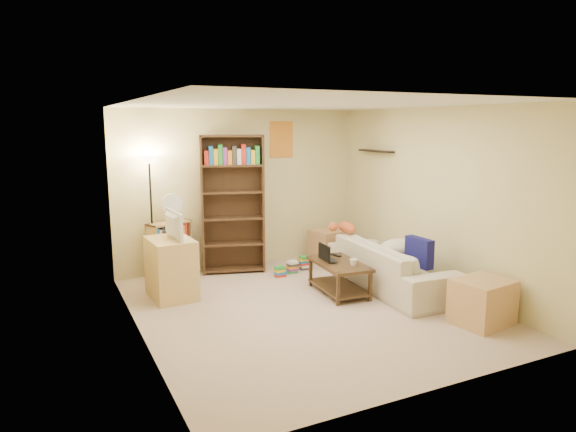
{
  "coord_description": "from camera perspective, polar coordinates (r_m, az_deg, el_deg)",
  "views": [
    {
      "loc": [
        -2.87,
        -5.39,
        2.27
      ],
      "look_at": [
        0.09,
        0.71,
        1.05
      ],
      "focal_mm": 32.0,
      "sensor_mm": 36.0,
      "label": 1
    }
  ],
  "objects": [
    {
      "name": "book_stacks",
      "position": [
        7.98,
        0.67,
        -5.63
      ],
      "size": [
        0.7,
        0.32,
        0.22
      ],
      "color": "red",
      "rests_on": "ground"
    },
    {
      "name": "floor_lamp",
      "position": [
        7.62,
        -15.09,
        3.78
      ],
      "size": [
        0.31,
        0.31,
        1.84
      ],
      "color": "black",
      "rests_on": "ground"
    },
    {
      "name": "room",
      "position": [
        6.15,
        2.11,
        4.15
      ],
      "size": [
        4.5,
        4.54,
        2.52
      ],
      "color": "#C9AE97",
      "rests_on": "ground"
    },
    {
      "name": "tv_remote",
      "position": [
        7.29,
        5.33,
        -4.34
      ],
      "size": [
        0.09,
        0.18,
        0.02
      ],
      "primitive_type": "cube",
      "rotation": [
        0.0,
        0.0,
        0.22
      ],
      "color": "black",
      "rests_on": "coffee_table"
    },
    {
      "name": "mug",
      "position": [
        6.8,
        7.25,
        -5.14
      ],
      "size": [
        0.11,
        0.11,
        0.09
      ],
      "primitive_type": "imported",
      "rotation": [
        0.0,
        0.0,
        -0.04
      ],
      "color": "white",
      "rests_on": "coffee_table"
    },
    {
      "name": "short_bookshelf",
      "position": [
        7.84,
        -12.97,
        -3.69
      ],
      "size": [
        0.71,
        0.51,
        0.84
      ],
      "rotation": [
        0.0,
        0.0,
        0.42
      ],
      "color": "tan",
      "rests_on": "ground"
    },
    {
      "name": "end_cabinet",
      "position": [
        6.36,
        20.79,
        -8.92
      ],
      "size": [
        0.69,
        0.6,
        0.52
      ],
      "primitive_type": "cube",
      "rotation": [
        0.0,
        0.0,
        0.14
      ],
      "color": "tan",
      "rests_on": "ground"
    },
    {
      "name": "television",
      "position": [
        6.83,
        -13.04,
        -1.0
      ],
      "size": [
        0.65,
        0.16,
        0.37
      ],
      "primitive_type": "imported",
      "rotation": [
        0.0,
        0.0,
        1.63
      ],
      "color": "black",
      "rests_on": "tv_stand"
    },
    {
      "name": "coffee_table",
      "position": [
        7.0,
        5.7,
        -6.34
      ],
      "size": [
        0.62,
        1.02,
        0.44
      ],
      "rotation": [
        0.0,
        0.0,
        -0.08
      ],
      "color": "#3F2A18",
      "rests_on": "ground"
    },
    {
      "name": "navy_pillow",
      "position": [
        6.93,
        14.36,
        -3.92
      ],
      "size": [
        0.14,
        0.43,
        0.38
      ],
      "primitive_type": "cube",
      "rotation": [
        0.0,
        0.0,
        1.61
      ],
      "color": "#141459",
      "rests_on": "sofa"
    },
    {
      "name": "sofa",
      "position": [
        7.32,
        11.36,
        -5.42
      ],
      "size": [
        2.32,
        1.15,
        0.65
      ],
      "primitive_type": "imported",
      "rotation": [
        0.0,
        0.0,
        1.51
      ],
      "color": "#BDB89C",
      "rests_on": "ground"
    },
    {
      "name": "tall_bookshelf",
      "position": [
        7.85,
        -6.18,
        1.68
      ],
      "size": [
        1.0,
        0.56,
        2.11
      ],
      "rotation": [
        0.0,
        0.0,
        -0.27
      ],
      "color": "#492F1C",
      "rests_on": "ground"
    },
    {
      "name": "side_table",
      "position": [
        8.55,
        4.33,
        -3.35
      ],
      "size": [
        0.56,
        0.56,
        0.54
      ],
      "primitive_type": "cube",
      "rotation": [
        0.0,
        0.0,
        0.2
      ],
      "color": "tan",
      "rests_on": "ground"
    },
    {
      "name": "tabby_cat",
      "position": [
        7.79,
        6.27,
        -1.25
      ],
      "size": [
        0.51,
        0.21,
        0.18
      ],
      "color": "#D2592C",
      "rests_on": "sofa"
    },
    {
      "name": "laptop",
      "position": [
        7.02,
        5.09,
        -4.9
      ],
      "size": [
        0.34,
        0.27,
        0.02
      ],
      "primitive_type": "imported",
      "rotation": [
        0.0,
        0.0,
        1.41
      ],
      "color": "black",
      "rests_on": "coffee_table"
    },
    {
      "name": "tv_stand",
      "position": [
        6.96,
        -12.85,
        -5.68
      ],
      "size": [
        0.57,
        0.77,
        0.79
      ],
      "primitive_type": "cube",
      "rotation": [
        0.0,
        0.0,
        0.06
      ],
      "color": "tan",
      "rests_on": "ground"
    },
    {
      "name": "laptop_screen",
      "position": [
        6.93,
        4.05,
        -4.06
      ],
      "size": [
        0.04,
        0.33,
        0.22
      ],
      "primitive_type": "cube",
      "rotation": [
        0.0,
        0.0,
        -0.08
      ],
      "color": "white",
      "rests_on": "laptop"
    },
    {
      "name": "cream_blanket",
      "position": [
        7.4,
        12.23,
        -3.46
      ],
      "size": [
        0.59,
        0.42,
        0.25
      ],
      "primitive_type": "ellipsoid",
      "color": "beige",
      "rests_on": "sofa"
    },
    {
      "name": "desk_fan",
      "position": [
        7.68,
        -12.75,
        1.02
      ],
      "size": [
        0.3,
        0.17,
        0.43
      ],
      "color": "white",
      "rests_on": "short_bookshelf"
    }
  ]
}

